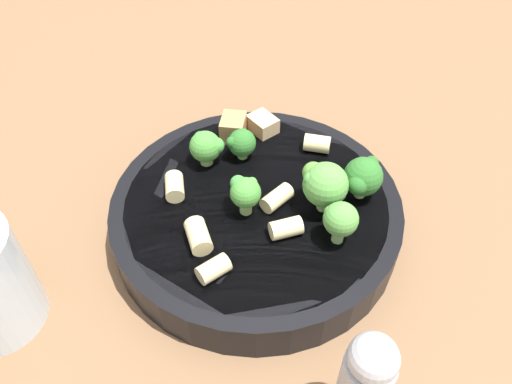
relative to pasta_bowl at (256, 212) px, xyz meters
name	(u,v)px	position (x,y,z in m)	size (l,w,h in m)	color
ground_plane	(256,227)	(0.00, 0.00, -0.02)	(2.00, 2.00, 0.00)	brown
pasta_bowl	(256,212)	(0.00, 0.00, 0.00)	(0.25, 0.25, 0.04)	black
broccoli_floret_0	(206,146)	(-0.02, -0.06, 0.03)	(0.03, 0.03, 0.03)	#93B766
broccoli_floret_1	(244,192)	(0.01, 0.00, 0.04)	(0.03, 0.03, 0.03)	#93B766
broccoli_floret_2	(241,143)	(-0.04, -0.04, 0.03)	(0.03, 0.03, 0.03)	#84AD60
broccoli_floret_3	(324,184)	(-0.02, 0.05, 0.04)	(0.04, 0.04, 0.05)	#84AD60
broccoli_floret_4	(363,177)	(-0.05, 0.07, 0.04)	(0.04, 0.03, 0.04)	#9EC175
broccoli_floret_5	(343,216)	(0.00, 0.08, 0.04)	(0.03, 0.03, 0.04)	#84AD60
rigatoni_0	(175,187)	(0.03, -0.06, 0.02)	(0.02, 0.02, 0.02)	beige
rigatoni_1	(198,236)	(0.06, -0.01, 0.02)	(0.02, 0.02, 0.03)	beige
rigatoni_2	(277,198)	(-0.01, 0.02, 0.02)	(0.01, 0.01, 0.03)	beige
rigatoni_3	(213,269)	(0.08, 0.02, 0.02)	(0.01, 0.01, 0.02)	beige
rigatoni_4	(286,228)	(0.02, 0.04, 0.02)	(0.01, 0.01, 0.02)	beige
rigatoni_5	(317,144)	(-0.08, 0.01, 0.02)	(0.02, 0.02, 0.02)	beige
chicken_chunk_0	(233,127)	(-0.06, -0.06, 0.03)	(0.03, 0.02, 0.02)	#A87A4C
chicken_chunk_1	(263,124)	(-0.08, -0.05, 0.02)	(0.03, 0.02, 0.02)	tan
pepper_shaker	(364,384)	(0.10, 0.14, 0.03)	(0.03, 0.03, 0.10)	#B2B2B7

